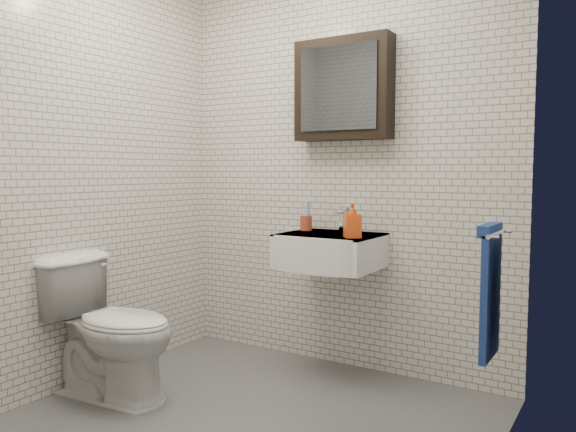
{
  "coord_description": "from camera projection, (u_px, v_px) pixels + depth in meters",
  "views": [
    {
      "loc": [
        1.56,
        -2.12,
        1.21
      ],
      "look_at": [
        -0.04,
        0.45,
        0.97
      ],
      "focal_mm": 35.0,
      "sensor_mm": 36.0,
      "label": 1
    }
  ],
  "objects": [
    {
      "name": "toothbrush_cup",
      "position": [
        306.0,
        222.0,
        3.45
      ],
      "size": [
        0.09,
        0.09,
        0.2
      ],
      "rotation": [
        0.0,
        0.0,
        -0.33
      ],
      "color": "#A23F28",
      "rests_on": "washbasin"
    },
    {
      "name": "mirror_cabinet",
      "position": [
        343.0,
        89.0,
        3.33
      ],
      "size": [
        0.6,
        0.15,
        0.6
      ],
      "color": "black",
      "rests_on": "room_shell"
    },
    {
      "name": "soap_bottle",
      "position": [
        352.0,
        220.0,
        3.07
      ],
      "size": [
        0.12,
        0.12,
        0.19
      ],
      "primitive_type": "imported",
      "rotation": [
        0.0,
        0.0,
        0.65
      ],
      "color": "#E05417",
      "rests_on": "washbasin"
    },
    {
      "name": "faucet",
      "position": [
        342.0,
        220.0,
        3.4
      ],
      "size": [
        0.06,
        0.2,
        0.15
      ],
      "color": "silver",
      "rests_on": "washbasin"
    },
    {
      "name": "towel_rail",
      "position": [
        491.0,
        286.0,
        2.4
      ],
      "size": [
        0.09,
        0.3,
        0.58
      ],
      "color": "silver",
      "rests_on": "room_shell"
    },
    {
      "name": "washbasin",
      "position": [
        327.0,
        250.0,
        3.24
      ],
      "size": [
        0.55,
        0.5,
        0.2
      ],
      "color": "white",
      "rests_on": "room_shell"
    },
    {
      "name": "toilet",
      "position": [
        111.0,
        327.0,
        3.0
      ],
      "size": [
        0.78,
        0.49,
        0.77
      ],
      "primitive_type": "imported",
      "rotation": [
        0.0,
        0.0,
        1.66
      ],
      "color": "white",
      "rests_on": "ground"
    },
    {
      "name": "room_shell",
      "position": [
        244.0,
        116.0,
        2.59
      ],
      "size": [
        2.22,
        2.02,
        2.51
      ],
      "color": "silver",
      "rests_on": "ground"
    },
    {
      "name": "ground",
      "position": [
        246.0,
        422.0,
        2.71
      ],
      "size": [
        2.2,
        2.0,
        0.01
      ],
      "primitive_type": "cube",
      "color": "#4D5055",
      "rests_on": "ground"
    }
  ]
}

